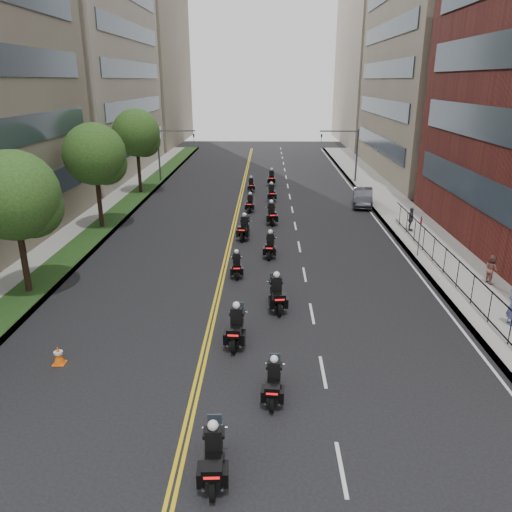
{
  "coord_description": "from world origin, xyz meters",
  "views": [
    {
      "loc": [
        1.02,
        -11.38,
        10.43
      ],
      "look_at": [
        0.46,
        14.39,
        1.31
      ],
      "focal_mm": 35.0,
      "sensor_mm": 36.0,
      "label": 1
    }
  ],
  "objects_px": {
    "motorcycle_6": "(244,229)",
    "traffic_cone": "(58,355)",
    "motorcycle_3": "(277,295)",
    "motorcycle_7": "(271,214)",
    "motorcycle_9": "(272,193)",
    "pedestrian_c": "(411,219)",
    "pedestrian_b": "(492,269)",
    "motorcycle_4": "(237,266)",
    "motorcycle_8": "(250,204)",
    "motorcycle_0": "(214,457)",
    "motorcycle_1": "(274,383)",
    "motorcycle_10": "(251,185)",
    "motorcycle_11": "(272,178)",
    "motorcycle_5": "(270,246)",
    "motorcycle_2": "(236,328)",
    "parked_sedan": "(363,197)"
  },
  "relations": [
    {
      "from": "motorcycle_6",
      "to": "traffic_cone",
      "type": "relative_size",
      "value": 3.26
    },
    {
      "from": "motorcycle_3",
      "to": "motorcycle_7",
      "type": "distance_m",
      "value": 15.11
    },
    {
      "from": "motorcycle_9",
      "to": "pedestrian_c",
      "type": "height_order",
      "value": "pedestrian_c"
    },
    {
      "from": "pedestrian_b",
      "to": "motorcycle_4",
      "type": "bearing_deg",
      "value": 76.94
    },
    {
      "from": "motorcycle_7",
      "to": "motorcycle_8",
      "type": "bearing_deg",
      "value": 110.28
    },
    {
      "from": "motorcycle_0",
      "to": "motorcycle_1",
      "type": "xyz_separation_m",
      "value": [
        1.68,
        3.65,
        -0.05
      ]
    },
    {
      "from": "motorcycle_3",
      "to": "motorcycle_0",
      "type": "bearing_deg",
      "value": -106.69
    },
    {
      "from": "motorcycle_1",
      "to": "motorcycle_7",
      "type": "relative_size",
      "value": 0.88
    },
    {
      "from": "traffic_cone",
      "to": "motorcycle_10",
      "type": "bearing_deg",
      "value": 78.52
    },
    {
      "from": "motorcycle_11",
      "to": "pedestrian_c",
      "type": "height_order",
      "value": "pedestrian_c"
    },
    {
      "from": "motorcycle_1",
      "to": "motorcycle_5",
      "type": "height_order",
      "value": "motorcycle_5"
    },
    {
      "from": "motorcycle_4",
      "to": "motorcycle_7",
      "type": "height_order",
      "value": "motorcycle_7"
    },
    {
      "from": "motorcycle_10",
      "to": "motorcycle_11",
      "type": "bearing_deg",
      "value": 55.13
    },
    {
      "from": "motorcycle_4",
      "to": "motorcycle_9",
      "type": "xyz_separation_m",
      "value": [
        2.09,
        18.62,
        0.07
      ]
    },
    {
      "from": "motorcycle_3",
      "to": "motorcycle_11",
      "type": "xyz_separation_m",
      "value": [
        -0.02,
        30.03,
        -0.03
      ]
    },
    {
      "from": "motorcycle_7",
      "to": "traffic_cone",
      "type": "distance_m",
      "value": 21.93
    },
    {
      "from": "motorcycle_0",
      "to": "motorcycle_5",
      "type": "distance_m",
      "value": 18.49
    },
    {
      "from": "motorcycle_1",
      "to": "motorcycle_3",
      "type": "height_order",
      "value": "motorcycle_3"
    },
    {
      "from": "motorcycle_5",
      "to": "motorcycle_6",
      "type": "xyz_separation_m",
      "value": [
        -1.78,
        3.63,
        0.05
      ]
    },
    {
      "from": "motorcycle_7",
      "to": "pedestrian_b",
      "type": "height_order",
      "value": "motorcycle_7"
    },
    {
      "from": "motorcycle_1",
      "to": "motorcycle_7",
      "type": "bearing_deg",
      "value": 93.93
    },
    {
      "from": "motorcycle_10",
      "to": "motorcycle_2",
      "type": "bearing_deg",
      "value": -92.54
    },
    {
      "from": "motorcycle_2",
      "to": "motorcycle_9",
      "type": "height_order",
      "value": "motorcycle_2"
    },
    {
      "from": "motorcycle_7",
      "to": "motorcycle_8",
      "type": "relative_size",
      "value": 1.13
    },
    {
      "from": "motorcycle_8",
      "to": "motorcycle_10",
      "type": "relative_size",
      "value": 1.05
    },
    {
      "from": "motorcycle_2",
      "to": "motorcycle_6",
      "type": "bearing_deg",
      "value": 94.77
    },
    {
      "from": "motorcycle_0",
      "to": "motorcycle_3",
      "type": "distance_m",
      "value": 11.04
    },
    {
      "from": "motorcycle_5",
      "to": "motorcycle_3",
      "type": "bearing_deg",
      "value": -83.82
    },
    {
      "from": "motorcycle_0",
      "to": "parked_sedan",
      "type": "bearing_deg",
      "value": 69.97
    },
    {
      "from": "motorcycle_10",
      "to": "traffic_cone",
      "type": "xyz_separation_m",
      "value": [
        -6.47,
        -31.88,
        -0.24
      ]
    },
    {
      "from": "motorcycle_3",
      "to": "motorcycle_11",
      "type": "relative_size",
      "value": 1.04
    },
    {
      "from": "motorcycle_2",
      "to": "motorcycle_6",
      "type": "distance_m",
      "value": 14.59
    },
    {
      "from": "motorcycle_7",
      "to": "motorcycle_5",
      "type": "bearing_deg",
      "value": -95.89
    },
    {
      "from": "motorcycle_8",
      "to": "motorcycle_10",
      "type": "height_order",
      "value": "motorcycle_8"
    },
    {
      "from": "motorcycle_11",
      "to": "motorcycle_6",
      "type": "bearing_deg",
      "value": -94.28
    },
    {
      "from": "motorcycle_7",
      "to": "motorcycle_11",
      "type": "xyz_separation_m",
      "value": [
        0.12,
        14.93,
        -0.02
      ]
    },
    {
      "from": "motorcycle_2",
      "to": "motorcycle_8",
      "type": "bearing_deg",
      "value": 93.95
    },
    {
      "from": "motorcycle_2",
      "to": "motorcycle_5",
      "type": "relative_size",
      "value": 1.08
    },
    {
      "from": "motorcycle_4",
      "to": "motorcycle_9",
      "type": "distance_m",
      "value": 18.74
    },
    {
      "from": "motorcycle_3",
      "to": "motorcycle_9",
      "type": "distance_m",
      "value": 22.85
    },
    {
      "from": "traffic_cone",
      "to": "motorcycle_5",
      "type": "bearing_deg",
      "value": 56.95
    },
    {
      "from": "motorcycle_3",
      "to": "motorcycle_9",
      "type": "relative_size",
      "value": 1.08
    },
    {
      "from": "motorcycle_11",
      "to": "traffic_cone",
      "type": "height_order",
      "value": "motorcycle_11"
    },
    {
      "from": "motorcycle_4",
      "to": "pedestrian_c",
      "type": "relative_size",
      "value": 1.22
    },
    {
      "from": "motorcycle_1",
      "to": "traffic_cone",
      "type": "height_order",
      "value": "motorcycle_1"
    },
    {
      "from": "pedestrian_c",
      "to": "traffic_cone",
      "type": "bearing_deg",
      "value": 149.81
    },
    {
      "from": "motorcycle_8",
      "to": "traffic_cone",
      "type": "distance_m",
      "value": 24.91
    },
    {
      "from": "motorcycle_7",
      "to": "motorcycle_8",
      "type": "xyz_separation_m",
      "value": [
        -1.76,
        3.76,
        -0.09
      ]
    },
    {
      "from": "motorcycle_4",
      "to": "motorcycle_1",
      "type": "bearing_deg",
      "value": -84.44
    },
    {
      "from": "motorcycle_9",
      "to": "traffic_cone",
      "type": "relative_size",
      "value": 3.06
    }
  ]
}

